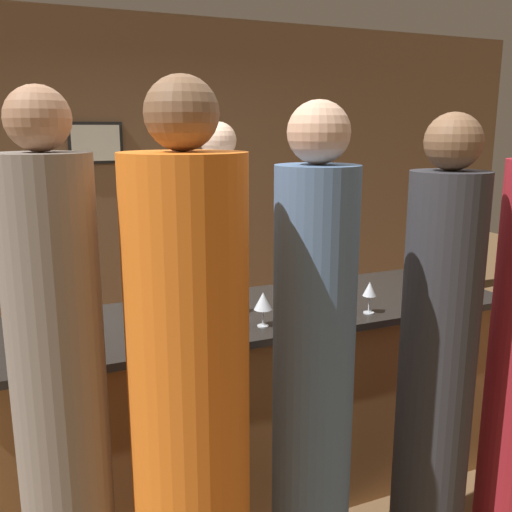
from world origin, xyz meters
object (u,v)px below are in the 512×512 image
Objects in this scene: guest_0 at (313,388)px; bartender at (220,282)px; wine_bottle_0 at (314,276)px; guest_2 at (190,417)px; guest_4 at (437,364)px; guest_3 at (63,422)px.

bartender is at bearing 81.56° from guest_0.
wine_bottle_0 is at bearing 106.20° from bartender.
guest_2 is (-0.48, -0.03, 0.01)m from guest_0.
bartender is 1.69m from guest_4.
guest_4 is (1.08, 0.06, -0.03)m from guest_2.
bartender is 1.70m from guest_0.
guest_4 is at bearing 3.20° from guest_2.
bartender is at bearing 66.90° from guest_2.
guest_2 is 1.08m from guest_4.
wine_bottle_0 is (0.97, 0.90, 0.16)m from guest_2.
guest_3 reaches higher than guest_0.
guest_3 is (-0.39, 0.12, 0.00)m from guest_2.
bartender is at bearing 54.83° from guest_3.
guest_2 reaches higher than bartender.
guest_3 is 1.57m from wine_bottle_0.
guest_2 is at bearing 66.90° from bartender.
guest_4 reaches higher than wine_bottle_0.
guest_4 is (0.35, -1.65, 0.02)m from bartender.
bartender is 0.96× the size of guest_3.
wine_bottle_0 is at bearing 29.77° from guest_3.
guest_0 is at bearing 3.91° from guest_2.
guest_4 is (1.47, -0.06, -0.03)m from guest_3.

